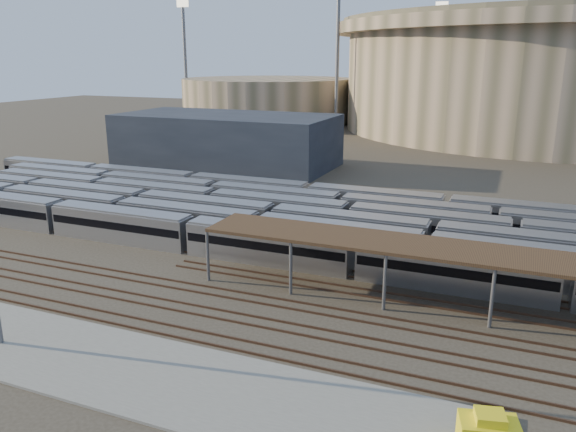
# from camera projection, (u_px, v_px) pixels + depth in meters

# --- Properties ---
(ground) EXTENTS (420.00, 420.00, 0.00)m
(ground) POSITION_uv_depth(u_px,v_px,m) (279.00, 298.00, 50.18)
(ground) COLOR #383026
(ground) RESTS_ON ground
(apron) EXTENTS (50.00, 9.00, 0.20)m
(apron) POSITION_uv_depth(u_px,v_px,m) (127.00, 369.00, 38.66)
(apron) COLOR gray
(apron) RESTS_ON ground
(subway_trains) EXTENTS (124.75, 23.90, 3.60)m
(subway_trains) POSITION_uv_depth(u_px,v_px,m) (313.00, 221.00, 67.43)
(subway_trains) COLOR #B2B1B6
(subway_trains) RESTS_ON ground
(inspection_shed) EXTENTS (60.30, 6.00, 5.30)m
(inspection_shed) POSITION_uv_depth(u_px,v_px,m) (555.00, 265.00, 44.29)
(inspection_shed) COLOR slate
(inspection_shed) RESTS_ON ground
(empty_tracks) EXTENTS (170.00, 9.62, 0.18)m
(empty_tracks) POSITION_uv_depth(u_px,v_px,m) (255.00, 321.00, 45.72)
(empty_tracks) COLOR #4C3323
(empty_tracks) RESTS_ON ground
(stadium) EXTENTS (124.00, 124.00, 32.50)m
(stadium) POSITION_uv_depth(u_px,v_px,m) (552.00, 72.00, 160.93)
(stadium) COLOR tan
(stadium) RESTS_ON ground
(secondary_arena) EXTENTS (56.00, 56.00, 14.00)m
(secondary_arena) POSITION_uv_depth(u_px,v_px,m) (268.00, 100.00, 185.86)
(secondary_arena) COLOR tan
(secondary_arena) RESTS_ON ground
(service_building) EXTENTS (42.00, 20.00, 10.00)m
(service_building) POSITION_uv_depth(u_px,v_px,m) (227.00, 140.00, 110.56)
(service_building) COLOR #1E232D
(service_building) RESTS_ON ground
(floodlight_0) EXTENTS (4.00, 1.00, 38.40)m
(floodlight_0) POSITION_uv_depth(u_px,v_px,m) (337.00, 57.00, 153.33)
(floodlight_0) COLOR slate
(floodlight_0) RESTS_ON ground
(floodlight_1) EXTENTS (4.00, 1.00, 38.40)m
(floodlight_1) POSITION_uv_depth(u_px,v_px,m) (185.00, 57.00, 182.42)
(floodlight_1) COLOR slate
(floodlight_1) RESTS_ON ground
(floodlight_3) EXTENTS (4.00, 1.00, 38.40)m
(floodlight_3) POSITION_uv_depth(u_px,v_px,m) (438.00, 57.00, 190.42)
(floodlight_3) COLOR slate
(floodlight_3) RESTS_ON ground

